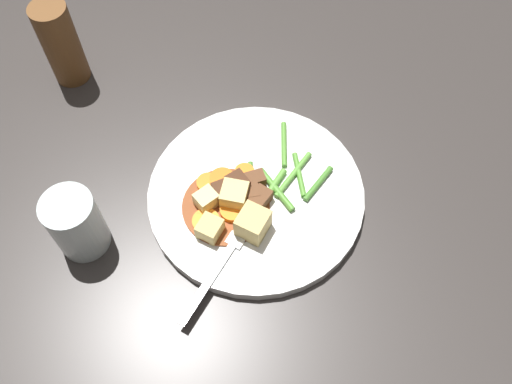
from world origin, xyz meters
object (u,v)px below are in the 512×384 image
Objects in this scene: carrot_slice_1 at (235,213)px; water_glass at (76,224)px; dinner_plate at (256,195)px; potato_chunk_3 at (234,196)px; carrot_slice_0 at (208,184)px; carrot_slice_2 at (245,174)px; meat_chunk_0 at (238,184)px; potato_chunk_1 at (253,223)px; potato_chunk_2 at (206,200)px; meat_chunk_2 at (249,193)px; pepper_mill at (61,44)px; meat_chunk_4 at (225,192)px; carrot_slice_3 at (252,214)px; carrot_slice_5 at (222,180)px; meat_chunk_1 at (254,180)px; meat_chunk_3 at (260,198)px; carrot_slice_4 at (206,222)px; potato_chunk_0 at (212,231)px; fork at (223,260)px.

carrot_slice_1 is 0.20m from water_glass.
potato_chunk_3 reaches higher than dinner_plate.
carrot_slice_0 is (0.04, -0.05, 0.01)m from dinner_plate.
water_glass reaches higher than carrot_slice_2.
meat_chunk_0 reaches higher than carrot_slice_0.
carrot_slice_0 is at bearing -93.66° from potato_chunk_1.
potato_chunk_2 is 1.04× the size of meat_chunk_2.
meat_chunk_0 is at bearing 152.69° from water_glass.
pepper_mill is (-0.02, -0.32, 0.04)m from potato_chunk_2.
meat_chunk_0 is 0.21m from water_glass.
carrot_slice_0 is at bearing -55.61° from meat_chunk_0.
meat_chunk_4 is at bearing 90.81° from pepper_mill.
carrot_slice_3 is 0.22m from water_glass.
carrot_slice_0 is 0.02m from carrot_slice_5.
meat_chunk_1 is 0.03m from meat_chunk_3.
potato_chunk_2 is 0.06m from meat_chunk_2.
potato_chunk_2 is at bearing 149.48° from water_glass.
carrot_slice_2 is 0.09m from carrot_slice_4.
meat_chunk_1 is at bearing -155.37° from meat_chunk_2.
potato_chunk_0 is at bearing 51.04° from carrot_slice_0.
potato_chunk_2 reaches higher than carrot_slice_4.
potato_chunk_0 is at bearing -0.56° from carrot_slice_1.
pepper_mill is at bearing -85.27° from meat_chunk_3.
carrot_slice_3 is 0.66× the size of potato_chunk_1.
carrot_slice_1 is 1.01× the size of potato_chunk_3.
meat_chunk_0 is 0.21× the size of pepper_mill.
carrot_slice_5 is 0.25× the size of pepper_mill.
carrot_slice_1 is 1.00× the size of carrot_slice_5.
pepper_mill is (0.04, -0.36, 0.06)m from dinner_plate.
potato_chunk_2 is 0.29× the size of water_glass.
carrot_slice_0 and carrot_slice_4 have the same top height.
meat_chunk_1 is (-0.03, 0.03, 0.00)m from carrot_slice_5.
potato_chunk_3 is 0.09m from fork.
potato_chunk_3 reaches higher than carrot_slice_4.
potato_chunk_1 is at bearing 89.30° from pepper_mill.
carrot_slice_1 is 0.36m from pepper_mill.
carrot_slice_5 is 0.08m from potato_chunk_1.
potato_chunk_3 is at bearing -144.86° from fork.
fork is at bearing 24.95° from meat_chunk_2.
carrot_slice_0 is 1.15× the size of meat_chunk_2.
potato_chunk_0 is 0.89× the size of potato_chunk_3.
fork is at bearing 65.91° from potato_chunk_0.
dinner_plate is 0.07m from potato_chunk_2.
carrot_slice_0 is at bearing -80.56° from potato_chunk_3.
carrot_slice_0 reaches higher than fork.
carrot_slice_1 is at bearing -89.01° from potato_chunk_1.
carrot_slice_3 is 0.07m from carrot_slice_5.
carrot_slice_1 is at bearing 5.89° from dinner_plate.
potato_chunk_1 is 0.07m from meat_chunk_1.
meat_chunk_4 is at bearing -47.68° from meat_chunk_2.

